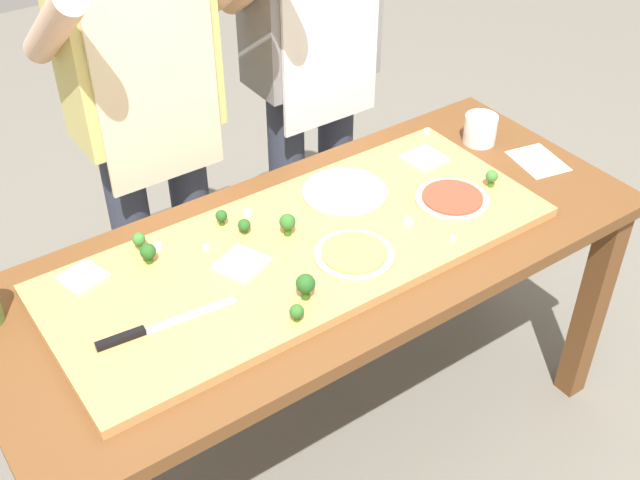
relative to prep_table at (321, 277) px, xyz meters
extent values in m
plane|color=#6B665B|center=(0.00, 0.00, -0.67)|extent=(8.00, 8.00, 0.00)
cube|color=brown|center=(0.81, -0.30, -0.30)|extent=(0.07, 0.07, 0.74)
cube|color=brown|center=(-0.81, 0.30, -0.30)|extent=(0.07, 0.07, 0.74)
cube|color=brown|center=(0.81, 0.30, -0.30)|extent=(0.07, 0.07, 0.74)
cube|color=brown|center=(0.00, 0.00, 0.09)|extent=(1.74, 0.73, 0.04)
cube|color=tan|center=(-0.06, 0.00, 0.12)|extent=(1.29, 0.52, 0.03)
cube|color=#B7BABF|center=(-0.40, -0.07, 0.14)|extent=(0.22, 0.04, 0.00)
cube|color=black|center=(-0.57, -0.05, 0.14)|extent=(0.11, 0.03, 0.02)
cylinder|color=beige|center=(0.16, 0.12, 0.14)|extent=(0.23, 0.23, 0.01)
cylinder|color=beige|center=(0.16, 0.12, 0.15)|extent=(0.19, 0.19, 0.01)
cylinder|color=beige|center=(0.02, -0.11, 0.14)|extent=(0.20, 0.20, 0.01)
cylinder|color=#899E4C|center=(0.02, -0.11, 0.15)|extent=(0.16, 0.16, 0.01)
cylinder|color=beige|center=(0.38, -0.07, 0.14)|extent=(0.20, 0.20, 0.01)
cylinder|color=#BC3D28|center=(0.38, -0.07, 0.15)|extent=(0.16, 0.16, 0.01)
cube|color=beige|center=(0.45, 0.12, 0.14)|extent=(0.11, 0.11, 0.01)
cube|color=beige|center=(-0.56, 0.19, 0.14)|extent=(0.11, 0.11, 0.01)
cube|color=beige|center=(-0.22, 0.01, 0.14)|extent=(0.14, 0.14, 0.01)
cylinder|color=#2C5915|center=(-0.15, 0.12, 0.14)|extent=(0.01, 0.01, 0.01)
sphere|color=#23561E|center=(-0.15, 0.12, 0.16)|extent=(0.03, 0.03, 0.03)
cylinder|color=#2C5915|center=(-0.18, 0.19, 0.14)|extent=(0.01, 0.01, 0.02)
sphere|color=#23561E|center=(-0.18, 0.19, 0.16)|extent=(0.03, 0.03, 0.03)
cylinder|color=#2C5915|center=(-0.40, 0.16, 0.14)|extent=(0.02, 0.02, 0.02)
sphere|color=#23561E|center=(-0.40, 0.16, 0.17)|extent=(0.04, 0.04, 0.04)
cylinder|color=#2C5915|center=(-0.16, -0.17, 0.15)|extent=(0.02, 0.02, 0.03)
sphere|color=#23561E|center=(-0.16, -0.17, 0.18)|extent=(0.05, 0.05, 0.05)
cylinder|color=#366618|center=(-0.06, 0.06, 0.15)|extent=(0.02, 0.02, 0.03)
sphere|color=#2D6623|center=(-0.06, 0.06, 0.17)|extent=(0.04, 0.04, 0.04)
cylinder|color=#3F7220|center=(0.51, -0.08, 0.14)|extent=(0.02, 0.02, 0.02)
sphere|color=#38752D|center=(0.51, -0.08, 0.17)|extent=(0.03, 0.03, 0.03)
cylinder|color=#3F7220|center=(-0.39, 0.22, 0.14)|extent=(0.01, 0.01, 0.02)
sphere|color=#38752D|center=(-0.39, 0.22, 0.16)|extent=(0.03, 0.03, 0.03)
cylinder|color=#366618|center=(-0.22, -0.22, 0.14)|extent=(0.01, 0.01, 0.02)
sphere|color=#2D6623|center=(-0.22, -0.22, 0.16)|extent=(0.03, 0.03, 0.03)
cube|color=silver|center=(0.21, -0.09, 0.14)|extent=(0.02, 0.02, 0.02)
cube|color=white|center=(0.56, 0.23, 0.14)|extent=(0.02, 0.02, 0.02)
cube|color=white|center=(-0.10, 0.18, 0.14)|extent=(0.02, 0.02, 0.02)
cube|color=silver|center=(0.26, -0.21, 0.14)|extent=(0.01, 0.01, 0.01)
cube|color=silver|center=(-0.26, 0.12, 0.14)|extent=(0.02, 0.02, 0.01)
cube|color=white|center=(-0.36, 0.19, 0.14)|extent=(0.03, 0.03, 0.02)
cylinder|color=white|center=(0.69, 0.14, 0.15)|extent=(0.10, 0.10, 0.09)
cylinder|color=white|center=(0.69, 0.14, 0.13)|extent=(0.09, 0.09, 0.05)
cube|color=white|center=(0.75, -0.04, 0.11)|extent=(0.16, 0.18, 0.00)
cylinder|color=#333847|center=(-0.28, 0.59, -0.22)|extent=(0.12, 0.12, 0.90)
cylinder|color=#333847|center=(-0.08, 0.59, -0.22)|extent=(0.12, 0.12, 0.90)
cube|color=#D1C670|center=(-0.18, 0.59, 0.50)|extent=(0.40, 0.20, 0.55)
cube|color=beige|center=(-0.18, 0.49, 0.42)|extent=(0.34, 0.01, 0.60)
cylinder|color=#DBB293|center=(-0.41, 0.49, 0.62)|extent=(0.08, 0.39, 0.31)
cylinder|color=#333847|center=(0.28, 0.59, -0.22)|extent=(0.12, 0.12, 0.90)
cylinder|color=#333847|center=(0.48, 0.59, -0.22)|extent=(0.12, 0.12, 0.90)
cube|color=white|center=(0.38, 0.49, 0.42)|extent=(0.34, 0.01, 0.60)
camera|label=1|loc=(-0.91, -1.30, 1.37)|focal=44.71mm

